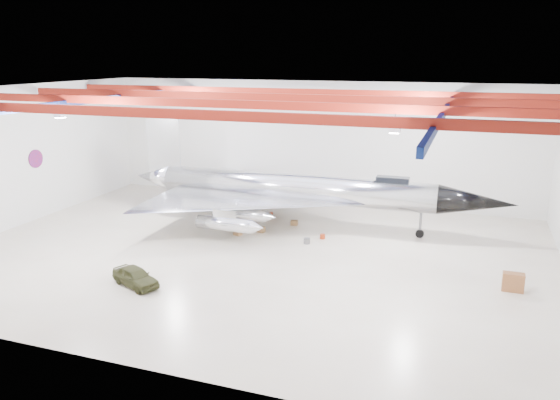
% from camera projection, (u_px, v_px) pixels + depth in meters
% --- Properties ---
extents(floor, '(40.00, 40.00, 0.00)m').
position_uv_depth(floor, '(253.00, 253.00, 37.67)').
color(floor, '#BAAA94').
rests_on(floor, ground).
extents(wall_back, '(40.00, 0.00, 40.00)m').
position_uv_depth(wall_back, '(314.00, 142.00, 49.93)').
color(wall_back, silver).
rests_on(wall_back, floor).
extents(wall_left, '(0.00, 30.00, 30.00)m').
position_uv_depth(wall_left, '(15.00, 157.00, 42.67)').
color(wall_left, silver).
rests_on(wall_left, floor).
extents(ceiling, '(40.00, 40.00, 0.00)m').
position_uv_depth(ceiling, '(251.00, 91.00, 34.84)').
color(ceiling, '#0A0F38').
rests_on(ceiling, wall_back).
extents(ceiling_structure, '(39.50, 29.50, 1.08)m').
position_uv_depth(ceiling_structure, '(251.00, 101.00, 35.02)').
color(ceiling_structure, maroon).
rests_on(ceiling_structure, ceiling).
extents(wall_roundel, '(0.10, 1.50, 1.50)m').
position_uv_depth(wall_roundel, '(36.00, 159.00, 44.60)').
color(wall_roundel, '#B21414').
rests_on(wall_roundel, wall_left).
extents(jet_aircraft, '(30.71, 17.74, 8.38)m').
position_uv_depth(jet_aircraft, '(293.00, 192.00, 43.13)').
color(jet_aircraft, silver).
rests_on(jet_aircraft, floor).
extents(jeep, '(3.67, 2.60, 1.16)m').
position_uv_depth(jeep, '(136.00, 277.00, 32.12)').
color(jeep, '#36391C').
rests_on(jeep, floor).
extents(desk, '(1.21, 0.62, 1.10)m').
position_uv_depth(desk, '(513.00, 282.00, 31.40)').
color(desk, brown).
rests_on(desk, floor).
extents(crate_ply, '(0.69, 0.62, 0.40)m').
position_uv_depth(crate_ply, '(238.00, 233.00, 41.27)').
color(crate_ply, olive).
rests_on(crate_ply, floor).
extents(toolbox_red, '(0.63, 0.58, 0.36)m').
position_uv_depth(toolbox_red, '(270.00, 215.00, 46.03)').
color(toolbox_red, '#A73110').
rests_on(toolbox_red, floor).
extents(engine_drum, '(0.48, 0.48, 0.42)m').
position_uv_depth(engine_drum, '(307.00, 241.00, 39.40)').
color(engine_drum, '#59595B').
rests_on(engine_drum, floor).
extents(parts_bin, '(0.60, 0.50, 0.38)m').
position_uv_depth(parts_bin, '(294.00, 223.00, 43.73)').
color(parts_bin, olive).
rests_on(parts_bin, floor).
extents(crate_small, '(0.43, 0.37, 0.26)m').
position_uv_depth(crate_small, '(234.00, 219.00, 45.05)').
color(crate_small, '#59595B').
rests_on(crate_small, floor).
extents(tool_chest, '(0.41, 0.41, 0.35)m').
position_uv_depth(tool_chest, '(322.00, 236.00, 40.47)').
color(tool_chest, '#A73110').
rests_on(tool_chest, floor).
extents(oil_barrel, '(0.68, 0.60, 0.41)m').
position_uv_depth(oil_barrel, '(261.00, 229.00, 42.01)').
color(oil_barrel, olive).
rests_on(oil_barrel, floor).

